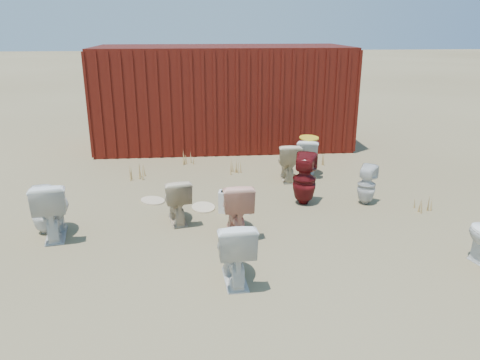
{
  "coord_description": "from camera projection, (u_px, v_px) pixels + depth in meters",
  "views": [
    {
      "loc": [
        -0.64,
        -6.38,
        2.89
      ],
      "look_at": [
        0.0,
        0.6,
        0.55
      ],
      "focal_mm": 35.0,
      "sensor_mm": 36.0,
      "label": 1
    }
  ],
  "objects": [
    {
      "name": "toilet_back_yellowlid",
      "position": [
        308.0,
        157.0,
        9.36
      ],
      "size": [
        0.61,
        0.82,
        0.74
      ],
      "primitive_type": "imported",
      "rotation": [
        0.0,
        0.0,
        2.84
      ],
      "color": "white",
      "rests_on": "ground"
    },
    {
      "name": "weed_clump_b",
      "position": [
        237.0,
        167.0,
        9.51
      ],
      "size": [
        0.32,
        0.32,
        0.28
      ],
      "primitive_type": "cone",
      "color": "#A58042",
      "rests_on": "ground"
    },
    {
      "name": "toilet_front_maroon",
      "position": [
        304.0,
        179.0,
        7.8
      ],
      "size": [
        0.51,
        0.51,
        0.86
      ],
      "primitive_type": "imported",
      "rotation": [
        0.0,
        0.0,
        2.76
      ],
      "color": "#5B0F11",
      "rests_on": "ground"
    },
    {
      "name": "toilet_front_c",
      "position": [
        234.0,
        250.0,
        5.44
      ],
      "size": [
        0.49,
        0.8,
        0.79
      ],
      "primitive_type": "imported",
      "rotation": [
        0.0,
        0.0,
        3.2
      ],
      "color": "white",
      "rests_on": "ground"
    },
    {
      "name": "weed_clump_a",
      "position": [
        136.0,
        171.0,
        9.17
      ],
      "size": [
        0.36,
        0.36,
        0.31
      ],
      "primitive_type": "cone",
      "color": "#A58042",
      "rests_on": "ground"
    },
    {
      "name": "toilet_back_beige_left",
      "position": [
        176.0,
        200.0,
        7.11
      ],
      "size": [
        0.53,
        0.76,
        0.71
      ],
      "primitive_type": "imported",
      "rotation": [
        0.0,
        0.0,
        3.34
      ],
      "color": "#CBB694",
      "rests_on": "ground"
    },
    {
      "name": "loose_lid_near",
      "position": [
        203.0,
        207.0,
        7.73
      ],
      "size": [
        0.46,
        0.55,
        0.02
      ],
      "primitive_type": "ellipsoid",
      "rotation": [
        0.0,
        0.0,
        0.17
      ],
      "color": "beige",
      "rests_on": "ground"
    },
    {
      "name": "toilet_front_pink",
      "position": [
        236.0,
        207.0,
        6.72
      ],
      "size": [
        0.47,
        0.79,
        0.79
      ],
      "primitive_type": "imported",
      "rotation": [
        0.0,
        0.0,
        3.18
      ],
      "color": "#E09881",
      "rests_on": "ground"
    },
    {
      "name": "toilet_back_e",
      "position": [
        367.0,
        185.0,
        7.83
      ],
      "size": [
        0.42,
        0.43,
        0.67
      ],
      "primitive_type": "imported",
      "rotation": [
        0.0,
        0.0,
        2.49
      ],
      "color": "silver",
      "rests_on": "ground"
    },
    {
      "name": "yellow_lid",
      "position": [
        309.0,
        138.0,
        9.24
      ],
      "size": [
        0.38,
        0.47,
        0.02
      ],
      "primitive_type": "ellipsoid",
      "color": "gold",
      "rests_on": "toilet_back_yellowlid"
    },
    {
      "name": "shipping_container",
      "position": [
        223.0,
        96.0,
        11.53
      ],
      "size": [
        6.0,
        2.4,
        2.4
      ],
      "primitive_type": "cube",
      "color": "#470E0B",
      "rests_on": "ground"
    },
    {
      "name": "weed_clump_c",
      "position": [
        316.0,
        158.0,
        10.03
      ],
      "size": [
        0.36,
        0.36,
        0.32
      ],
      "primitive_type": "cone",
      "color": "#A58042",
      "rests_on": "ground"
    },
    {
      "name": "weed_clump_f",
      "position": [
        423.0,
        203.0,
        7.62
      ],
      "size": [
        0.28,
        0.28,
        0.25
      ],
      "primitive_type": "cone",
      "color": "#A58042",
      "rests_on": "ground"
    },
    {
      "name": "weed_clump_d",
      "position": [
        190.0,
        158.0,
        10.19
      ],
      "size": [
        0.3,
        0.3,
        0.26
      ],
      "primitive_type": "cone",
      "color": "#A58042",
      "rests_on": "ground"
    },
    {
      "name": "loose_tank",
      "position": [
        234.0,
        202.0,
        7.52
      ],
      "size": [
        0.53,
        0.28,
        0.35
      ],
      "primitive_type": "cube",
      "rotation": [
        0.0,
        0.0,
        -0.17
      ],
      "color": "silver",
      "rests_on": "ground"
    },
    {
      "name": "toilet_back_beige_right",
      "position": [
        288.0,
        161.0,
        9.02
      ],
      "size": [
        0.45,
        0.75,
        0.75
      ],
      "primitive_type": "imported",
      "rotation": [
        0.0,
        0.0,
        3.1
      ],
      "color": "beige",
      "rests_on": "ground"
    },
    {
      "name": "ground",
      "position": [
        244.0,
        227.0,
        7.0
      ],
      "size": [
        100.0,
        100.0,
        0.0
      ],
      "primitive_type": "plane",
      "color": "brown",
      "rests_on": "ground"
    },
    {
      "name": "weed_clump_e",
      "position": [
        308.0,
        154.0,
        10.41
      ],
      "size": [
        0.34,
        0.34,
        0.29
      ],
      "primitive_type": "cone",
      "color": "#A58042",
      "rests_on": "ground"
    },
    {
      "name": "toilet_back_a",
      "position": [
        43.0,
        211.0,
        6.72
      ],
      "size": [
        0.35,
        0.36,
        0.69
      ],
      "primitive_type": "imported",
      "rotation": [
        0.0,
        0.0,
        3.29
      ],
      "color": "white",
      "rests_on": "ground"
    },
    {
      "name": "toilet_front_a",
      "position": [
        52.0,
        208.0,
        6.59
      ],
      "size": [
        0.61,
        0.9,
        0.84
      ],
      "primitive_type": "imported",
      "rotation": [
        0.0,
        0.0,
        3.32
      ],
      "color": "silver",
      "rests_on": "ground"
    },
    {
      "name": "loose_lid_far",
      "position": [
        153.0,
        201.0,
        8.03
      ],
      "size": [
        0.58,
        0.59,
        0.02
      ],
      "primitive_type": "ellipsoid",
      "rotation": [
        0.0,
        0.0,
        0.75
      ],
      "color": "beige",
      "rests_on": "ground"
    }
  ]
}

